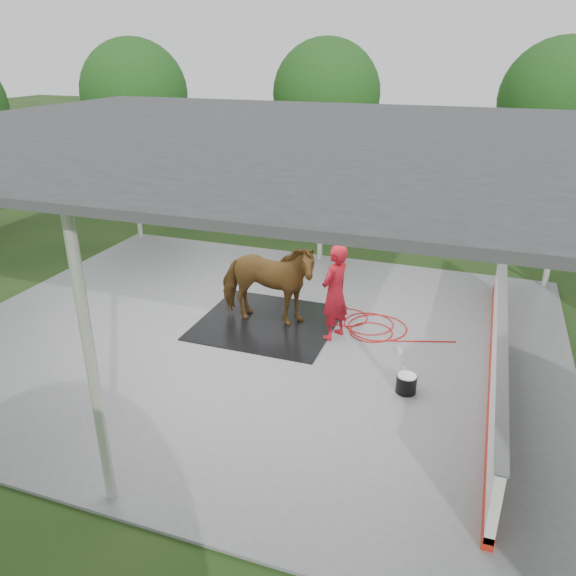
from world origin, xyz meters
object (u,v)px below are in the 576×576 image
(horse, at_px, (267,283))
(wash_bucket, at_px, (406,383))
(handler, at_px, (335,292))
(dasher_board, at_px, (498,349))

(horse, relative_size, wash_bucket, 6.14)
(handler, xyz_separation_m, wash_bucket, (1.67, -1.49, -0.80))
(horse, relative_size, handler, 1.10)
(handler, relative_size, wash_bucket, 5.60)
(horse, distance_m, handler, 1.47)
(dasher_board, xyz_separation_m, horse, (-4.52, 0.58, 0.37))
(dasher_board, relative_size, horse, 3.77)
(horse, height_order, wash_bucket, horse)
(horse, distance_m, wash_bucket, 3.61)
(wash_bucket, bearing_deg, horse, 152.77)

